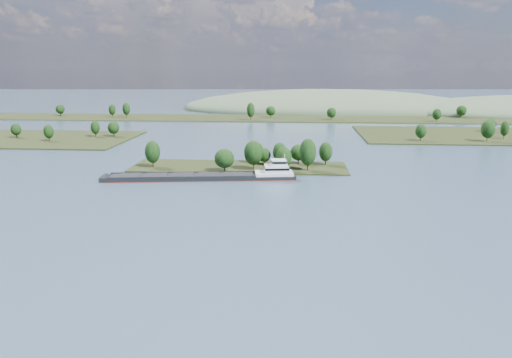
{
  "coord_description": "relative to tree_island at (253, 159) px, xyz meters",
  "views": [
    {
      "loc": [
        26.11,
        -47.7,
        46.65
      ],
      "look_at": [
        11.86,
        130.0,
        6.0
      ],
      "focal_mm": 35.0,
      "sensor_mm": 36.0,
      "label": 1
    }
  ],
  "objects": [
    {
      "name": "ground",
      "position": [
        -6.37,
        -58.27,
        -4.28
      ],
      "size": [
        1800.0,
        1800.0,
        0.0
      ],
      "primitive_type": "plane",
      "color": "#36495E",
      "rests_on": "ground"
    },
    {
      "name": "cargo_barge",
      "position": [
        -14.56,
        -23.51,
        -2.9
      ],
      "size": [
        81.57,
        20.76,
        10.96
      ],
      "color": "black",
      "rests_on": "ground"
    },
    {
      "name": "back_shoreline",
      "position": [
        2.36,
        221.47,
        -3.63
      ],
      "size": [
        900.0,
        60.0,
        16.28
      ],
      "color": "black",
      "rests_on": "ground"
    },
    {
      "name": "tree_island",
      "position": [
        0.0,
        0.0,
        0.0
      ],
      "size": [
        100.0,
        32.17,
        15.79
      ],
      "color": "black",
      "rests_on": "ground"
    },
    {
      "name": "hill_west",
      "position": [
        53.63,
        321.73,
        -4.28
      ],
      "size": [
        320.0,
        160.0,
        44.0
      ],
      "primitive_type": "ellipsoid",
      "color": "#475D40",
      "rests_on": "ground"
    }
  ]
}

